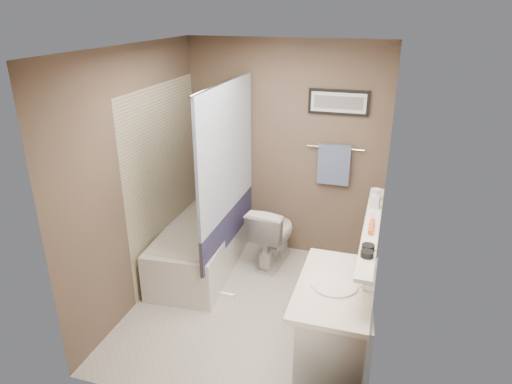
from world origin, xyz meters
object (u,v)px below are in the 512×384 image
(soap_bottle, at_px, (376,199))
(candle_bowl_far, at_px, (368,247))
(candle_bowl_near, at_px, (367,254))
(hair_brush_front, at_px, (371,227))
(bathtub, at_px, (201,247))
(vanity, at_px, (333,335))
(glass_jar, at_px, (376,194))
(toilet, at_px, (273,234))

(soap_bottle, bearing_deg, candle_bowl_far, -90.00)
(candle_bowl_near, relative_size, candle_bowl_far, 1.00)
(candle_bowl_near, relative_size, hair_brush_front, 0.41)
(bathtub, xyz_separation_m, hair_brush_front, (1.79, -0.77, 0.89))
(bathtub, bearing_deg, vanity, -40.42)
(hair_brush_front, bearing_deg, vanity, -114.00)
(bathtub, bearing_deg, candle_bowl_near, -37.74)
(vanity, distance_m, hair_brush_front, 0.87)
(vanity, distance_m, candle_bowl_near, 0.76)
(candle_bowl_near, distance_m, hair_brush_front, 0.43)
(vanity, bearing_deg, bathtub, 137.98)
(bathtub, height_order, soap_bottle, soap_bottle)
(glass_jar, bearing_deg, bathtub, 174.57)
(glass_jar, bearing_deg, soap_bottle, -90.00)
(hair_brush_front, distance_m, glass_jar, 0.60)
(candle_bowl_far, bearing_deg, toilet, 126.42)
(hair_brush_front, height_order, glass_jar, glass_jar)
(bathtub, height_order, glass_jar, glass_jar)
(toilet, height_order, hair_brush_front, hair_brush_front)
(bathtub, distance_m, candle_bowl_far, 2.27)
(vanity, xyz_separation_m, candle_bowl_far, (0.19, 0.08, 0.73))
(toilet, bearing_deg, vanity, 126.02)
(bathtub, relative_size, soap_bottle, 9.45)
(candle_bowl_far, bearing_deg, glass_jar, 90.00)
(toilet, relative_size, hair_brush_front, 3.24)
(bathtub, distance_m, glass_jar, 2.01)
(candle_bowl_near, relative_size, glass_jar, 0.90)
(glass_jar, xyz_separation_m, soap_bottle, (0.00, -0.17, 0.03))
(candle_bowl_near, distance_m, candle_bowl_far, 0.10)
(candle_bowl_near, xyz_separation_m, soap_bottle, (0.00, 0.85, 0.06))
(bathtub, distance_m, toilet, 0.81)
(glass_jar, bearing_deg, vanity, -100.36)
(soap_bottle, bearing_deg, bathtub, 169.25)
(toilet, height_order, glass_jar, glass_jar)
(candle_bowl_far, xyz_separation_m, soap_bottle, (0.00, 0.76, 0.06))
(candle_bowl_far, height_order, glass_jar, glass_jar)
(glass_jar, distance_m, soap_bottle, 0.17)
(vanity, xyz_separation_m, candle_bowl_near, (0.19, -0.01, 0.73))
(bathtub, bearing_deg, hair_brush_front, -27.20)
(candle_bowl_near, height_order, soap_bottle, soap_bottle)
(candle_bowl_near, distance_m, soap_bottle, 0.86)
(glass_jar, bearing_deg, candle_bowl_far, -90.00)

